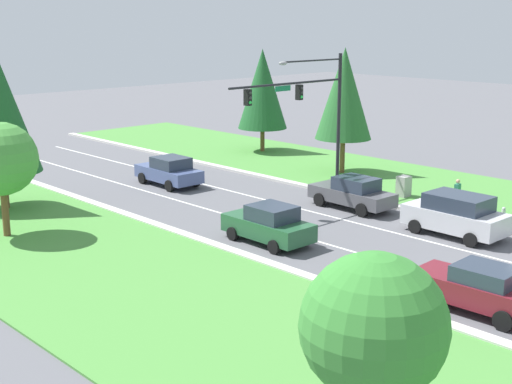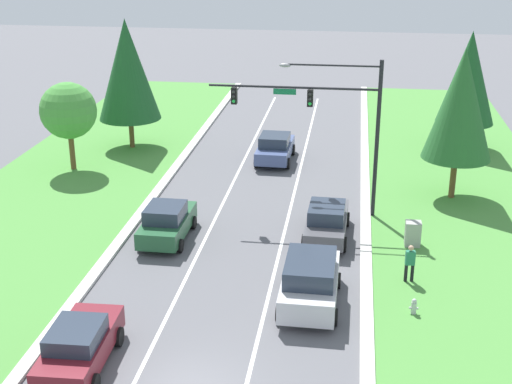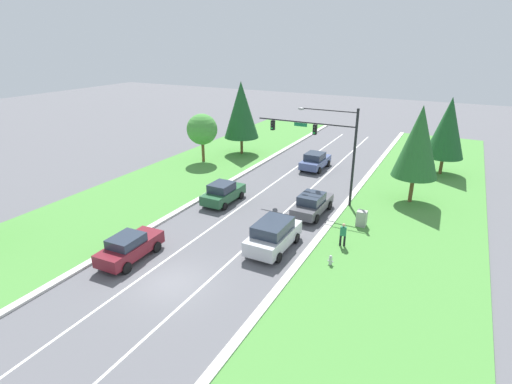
{
  "view_description": "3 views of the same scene",
  "coord_description": "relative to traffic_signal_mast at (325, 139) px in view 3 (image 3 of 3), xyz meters",
  "views": [
    {
      "loc": [
        -24.89,
        -10.3,
        9.68
      ],
      "look_at": [
        -0.75,
        15.02,
        1.21
      ],
      "focal_mm": 50.0,
      "sensor_mm": 36.0,
      "label": 1
    },
    {
      "loc": [
        4.74,
        -18.25,
        13.92
      ],
      "look_at": [
        0.38,
        13.12,
        1.86
      ],
      "focal_mm": 50.0,
      "sensor_mm": 36.0,
      "label": 2
    },
    {
      "loc": [
        13.01,
        -14.66,
        12.81
      ],
      "look_at": [
        -1.0,
        12.28,
        1.03
      ],
      "focal_mm": 28.0,
      "sensor_mm": 36.0,
      "label": 3
    }
  ],
  "objects": [
    {
      "name": "silver_suv",
      "position": [
        -0.15,
        -9.21,
        -4.28
      ],
      "size": [
        2.31,
        4.66,
        1.96
      ],
      "rotation": [
        0.0,
        0.0,
        -0.01
      ],
      "color": "silver",
      "rests_on": "ground_plane"
    },
    {
      "name": "graphite_sedan",
      "position": [
        0.21,
        -2.9,
        -4.42
      ],
      "size": [
        2.11,
        4.75,
        1.71
      ],
      "rotation": [
        0.0,
        0.0,
        -0.03
      ],
      "color": "#4C4C51",
      "rests_on": "ground_plane"
    },
    {
      "name": "oak_far_left_tree",
      "position": [
        -15.21,
        4.8,
        -1.65
      ],
      "size": [
        3.3,
        3.3,
        5.3
      ],
      "color": "brown",
      "rests_on": "ground_plane"
    },
    {
      "name": "slate_blue_sedan",
      "position": [
        -3.48,
        8.13,
        -4.42
      ],
      "size": [
        2.21,
        4.54,
        1.74
      ],
      "rotation": [
        0.0,
        0.0,
        -0.02
      ],
      "color": "#475684",
      "rests_on": "ground_plane"
    },
    {
      "name": "curb_strip_right",
      "position": [
        2.05,
        -15.34,
        -5.21
      ],
      "size": [
        0.5,
        90.0,
        0.15
      ],
      "color": "beige",
      "rests_on": "ground_plane"
    },
    {
      "name": "conifer_far_right_tree",
      "position": [
        8.27,
        12.23,
        -0.56
      ],
      "size": [
        3.64,
        3.64,
        7.64
      ],
      "color": "brown",
      "rests_on": "ground_plane"
    },
    {
      "name": "lane_stripe_inner_right",
      "position": [
        -1.8,
        -15.34,
        -5.28
      ],
      "size": [
        0.14,
        81.0,
        0.01
      ],
      "color": "white",
      "rests_on": "ground_plane"
    },
    {
      "name": "pedestrian",
      "position": [
        3.76,
        -6.92,
        -4.35
      ],
      "size": [
        0.41,
        0.27,
        1.69
      ],
      "rotation": [
        0.0,
        0.0,
        3.28
      ],
      "color": "black",
      "rests_on": "ground_plane"
    },
    {
      "name": "ground_plane",
      "position": [
        -3.6,
        -15.34,
        -5.29
      ],
      "size": [
        160.0,
        160.0,
        0.0
      ],
      "primitive_type": "plane",
      "color": "#5B5B60"
    },
    {
      "name": "grass_verge_left",
      "position": [
        -14.5,
        -15.34,
        -5.25
      ],
      "size": [
        10.0,
        90.0,
        0.08
      ],
      "color": "#4C8E3D",
      "rests_on": "ground_plane"
    },
    {
      "name": "conifer_mid_left_tree",
      "position": [
        -13.04,
        9.54,
        -0.11
      ],
      "size": [
        3.96,
        3.96,
        8.35
      ],
      "color": "brown",
      "rests_on": "ground_plane"
    },
    {
      "name": "burgundy_sedan",
      "position": [
        -7.39,
        -14.47,
        -4.44
      ],
      "size": [
        2.1,
        4.49,
        1.67
      ],
      "rotation": [
        0.0,
        0.0,
        0.04
      ],
      "color": "maroon",
      "rests_on": "ground_plane"
    },
    {
      "name": "fire_hydrant",
      "position": [
        3.79,
        -9.52,
        -4.94
      ],
      "size": [
        0.34,
        0.2,
        0.7
      ],
      "color": "#B7B7BC",
      "rests_on": "ground_plane"
    },
    {
      "name": "curb_strip_left",
      "position": [
        -9.25,
        -15.34,
        -5.21
      ],
      "size": [
        0.5,
        90.0,
        0.15
      ],
      "color": "beige",
      "rests_on": "ground_plane"
    },
    {
      "name": "utility_cabinet",
      "position": [
        4.13,
        -3.36,
        -4.67
      ],
      "size": [
        0.7,
        0.6,
        1.23
      ],
      "color": "#9E9E99",
      "rests_on": "ground_plane"
    },
    {
      "name": "traffic_signal_mast",
      "position": [
        0.0,
        0.0,
        0.0
      ],
      "size": [
        8.33,
        0.41,
        7.89
      ],
      "color": "black",
      "rests_on": "ground_plane"
    },
    {
      "name": "grass_verge_right",
      "position": [
        7.3,
        -15.34,
        -5.25
      ],
      "size": [
        10.0,
        90.0,
        0.08
      ],
      "color": "#4C8E3D",
      "rests_on": "ground_plane"
    },
    {
      "name": "conifer_near_right_tree",
      "position": [
        6.61,
        3.13,
        -0.13
      ],
      "size": [
        3.59,
        3.59,
        8.04
      ],
      "color": "brown",
      "rests_on": "ground_plane"
    },
    {
      "name": "lane_stripe_inner_left",
      "position": [
        -5.4,
        -15.34,
        -5.28
      ],
      "size": [
        0.14,
        81.0,
        0.01
      ],
      "color": "white",
      "rests_on": "ground_plane"
    },
    {
      "name": "forest_sedan",
      "position": [
        -7.14,
        -4.08,
        -4.43
      ],
      "size": [
        2.08,
        4.31,
        1.75
      ],
      "rotation": [
        0.0,
        0.0,
        -0.01
      ],
      "color": "#235633",
      "rests_on": "ground_plane"
    }
  ]
}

